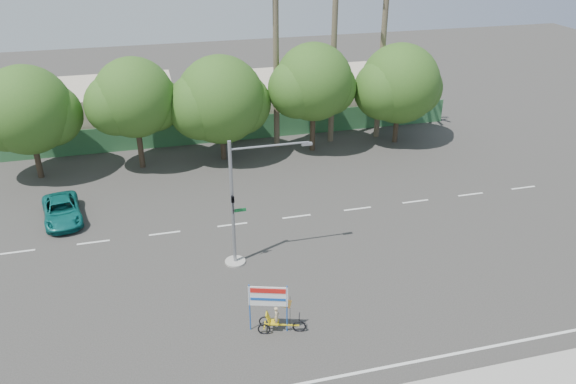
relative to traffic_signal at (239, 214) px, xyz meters
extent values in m
plane|color=#33302D|center=(2.20, -3.98, -2.92)|extent=(120.00, 120.00, 0.00)
cube|color=#336B3D|center=(2.20, 17.52, -1.92)|extent=(38.00, 0.08, 2.00)
cube|color=beige|center=(-7.80, 22.02, -0.92)|extent=(12.00, 8.00, 4.00)
cube|color=beige|center=(10.20, 22.02, -1.12)|extent=(14.00, 8.00, 3.60)
cylinder|color=#473828|center=(-11.80, 14.02, -1.16)|extent=(0.40, 0.40, 3.52)
sphere|color=#225318|center=(-11.80, 14.02, 2.04)|extent=(6.00, 6.00, 6.00)
sphere|color=#225318|center=(-10.45, 14.32, 1.48)|extent=(4.32, 4.32, 4.32)
sphere|color=#225318|center=(-13.15, 13.77, 1.72)|extent=(4.56, 4.56, 4.56)
cylinder|color=#473828|center=(-4.80, 14.02, -1.05)|extent=(0.40, 0.40, 3.74)
sphere|color=#225318|center=(-4.80, 14.02, 2.35)|extent=(5.60, 5.60, 5.60)
sphere|color=#225318|center=(-3.54, 14.32, 1.76)|extent=(4.03, 4.03, 4.03)
sphere|color=#225318|center=(-6.06, 13.77, 2.01)|extent=(4.26, 4.26, 4.26)
cylinder|color=#473828|center=(1.20, 14.02, -1.27)|extent=(0.40, 0.40, 3.30)
sphere|color=#225318|center=(1.20, 14.02, 1.73)|extent=(6.40, 6.40, 6.40)
sphere|color=#225318|center=(2.64, 14.32, 1.21)|extent=(4.61, 4.61, 4.61)
sphere|color=#225318|center=(-0.24, 13.77, 1.43)|extent=(4.86, 4.86, 4.86)
cylinder|color=#473828|center=(8.20, 14.02, -0.98)|extent=(0.40, 0.40, 3.87)
sphere|color=#225318|center=(8.20, 14.02, 2.54)|extent=(5.80, 5.80, 5.80)
sphere|color=#225318|center=(9.50, 14.32, 1.92)|extent=(4.18, 4.18, 4.18)
sphere|color=#225318|center=(6.89, 13.77, 2.19)|extent=(4.41, 4.41, 4.41)
cylinder|color=#473828|center=(15.20, 14.02, -1.20)|extent=(0.40, 0.40, 3.43)
sphere|color=#225318|center=(15.20, 14.02, 1.92)|extent=(6.20, 6.20, 6.20)
sphere|color=#225318|center=(16.59, 14.32, 1.37)|extent=(4.46, 4.46, 4.46)
sphere|color=#225318|center=(13.80, 13.77, 1.61)|extent=(4.71, 4.71, 4.71)
cylinder|color=#70604C|center=(10.20, 15.52, 5.58)|extent=(0.44, 0.44, 17.00)
cylinder|color=#70604C|center=(14.20, 15.52, 4.58)|extent=(0.44, 0.44, 15.00)
cylinder|color=#70604C|center=(5.70, 15.52, 4.08)|extent=(0.44, 0.44, 14.00)
cylinder|color=gray|center=(-0.30, 0.02, -2.87)|extent=(1.10, 1.10, 0.10)
cylinder|color=gray|center=(-0.30, 0.02, 0.58)|extent=(0.18, 0.18, 7.00)
cylinder|color=gray|center=(1.70, 0.02, 3.63)|extent=(4.00, 0.10, 0.10)
cube|color=gray|center=(3.60, 0.02, 3.53)|extent=(0.55, 0.20, 0.12)
imported|color=black|center=(-0.30, -0.20, 0.68)|extent=(0.16, 0.20, 1.00)
cube|color=#14662D|center=(0.05, 0.02, 0.23)|extent=(0.70, 0.04, 0.18)
torus|color=black|center=(1.56, -6.14, -2.64)|extent=(0.61, 0.26, 0.62)
torus|color=black|center=(0.16, -5.42, -2.66)|extent=(0.57, 0.24, 0.58)
torus|color=black|center=(0.00, -5.91, -2.66)|extent=(0.57, 0.24, 0.58)
cube|color=gold|center=(0.82, -5.90, -2.59)|extent=(1.50, 0.53, 0.05)
cube|color=gold|center=(0.08, -5.66, -2.64)|extent=(0.22, 0.54, 0.05)
cube|color=gold|center=(0.47, -5.79, -2.46)|extent=(0.55, 0.51, 0.05)
cube|color=gold|center=(0.23, -5.71, -2.20)|extent=(0.32, 0.43, 0.50)
cylinder|color=black|center=(1.56, -6.14, -2.28)|extent=(0.03, 0.03, 0.50)
cube|color=black|center=(1.56, -6.14, -2.03)|extent=(0.16, 0.40, 0.04)
imported|color=#CCB284|center=(0.60, -5.83, -2.11)|extent=(0.34, 0.42, 0.99)
cylinder|color=blue|center=(-0.53, -5.47, -1.68)|extent=(0.06, 0.06, 2.47)
cylinder|color=blue|center=(1.04, -5.97, -1.68)|extent=(0.06, 0.06, 2.47)
cube|color=white|center=(0.25, -5.72, -1.04)|extent=(1.67, 0.58, 1.01)
cube|color=red|center=(0.24, -5.75, -0.72)|extent=(1.49, 0.49, 0.24)
cube|color=blue|center=(0.24, -5.75, -1.18)|extent=(1.49, 0.49, 0.13)
cylinder|color=black|center=(1.17, -6.01, -1.96)|extent=(0.02, 0.02, 1.92)
cube|color=red|center=(0.86, -5.91, -1.36)|extent=(0.78, 0.27, 0.60)
imported|color=#0E6460|center=(-9.68, 7.18, -2.28)|extent=(2.86, 4.88, 1.28)
camera|label=1|loc=(-3.82, -25.05, 14.11)|focal=35.00mm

